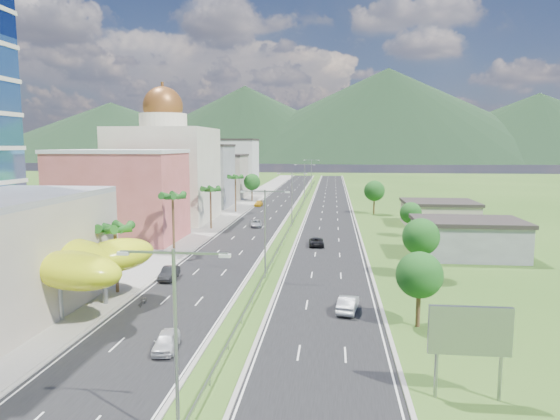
% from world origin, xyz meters
% --- Properties ---
extents(ground, '(500.00, 500.00, 0.00)m').
position_xyz_m(ground, '(0.00, 0.00, 0.00)').
color(ground, '#2D5119').
rests_on(ground, ground).
extents(road_left, '(11.00, 260.00, 0.04)m').
position_xyz_m(road_left, '(-7.50, 90.00, 0.02)').
color(road_left, black).
rests_on(road_left, ground).
extents(road_right, '(11.00, 260.00, 0.04)m').
position_xyz_m(road_right, '(7.50, 90.00, 0.02)').
color(road_right, black).
rests_on(road_right, ground).
extents(sidewalk_left, '(7.00, 260.00, 0.12)m').
position_xyz_m(sidewalk_left, '(-17.00, 90.00, 0.06)').
color(sidewalk_left, gray).
rests_on(sidewalk_left, ground).
extents(median_guardrail, '(0.10, 216.06, 0.76)m').
position_xyz_m(median_guardrail, '(0.00, 71.99, 0.62)').
color(median_guardrail, gray).
rests_on(median_guardrail, ground).
extents(streetlight_median_a, '(6.04, 0.25, 11.00)m').
position_xyz_m(streetlight_median_a, '(0.00, -25.00, 6.75)').
color(streetlight_median_a, gray).
rests_on(streetlight_median_a, ground).
extents(streetlight_median_b, '(6.04, 0.25, 11.00)m').
position_xyz_m(streetlight_median_b, '(0.00, 10.00, 6.75)').
color(streetlight_median_b, gray).
rests_on(streetlight_median_b, ground).
extents(streetlight_median_c, '(6.04, 0.25, 11.00)m').
position_xyz_m(streetlight_median_c, '(0.00, 50.00, 6.75)').
color(streetlight_median_c, gray).
rests_on(streetlight_median_c, ground).
extents(streetlight_median_d, '(6.04, 0.25, 11.00)m').
position_xyz_m(streetlight_median_d, '(0.00, 95.00, 6.75)').
color(streetlight_median_d, gray).
rests_on(streetlight_median_d, ground).
extents(streetlight_median_e, '(6.04, 0.25, 11.00)m').
position_xyz_m(streetlight_median_e, '(0.00, 140.00, 6.75)').
color(streetlight_median_e, gray).
rests_on(streetlight_median_e, ground).
extents(lime_canopy, '(18.00, 15.00, 7.40)m').
position_xyz_m(lime_canopy, '(-20.00, -4.00, 4.99)').
color(lime_canopy, '#D6E316').
rests_on(lime_canopy, ground).
extents(pink_shophouse, '(20.00, 15.00, 15.00)m').
position_xyz_m(pink_shophouse, '(-28.00, 32.00, 7.50)').
color(pink_shophouse, '#BB564C').
rests_on(pink_shophouse, ground).
extents(domed_building, '(20.00, 20.00, 28.70)m').
position_xyz_m(domed_building, '(-28.00, 55.00, 11.35)').
color(domed_building, beige).
rests_on(domed_building, ground).
extents(midrise_grey, '(16.00, 15.00, 16.00)m').
position_xyz_m(midrise_grey, '(-27.00, 80.00, 8.00)').
color(midrise_grey, slate).
rests_on(midrise_grey, ground).
extents(midrise_beige, '(16.00, 15.00, 13.00)m').
position_xyz_m(midrise_beige, '(-27.00, 102.00, 6.50)').
color(midrise_beige, gray).
rests_on(midrise_beige, ground).
extents(midrise_white, '(16.00, 15.00, 18.00)m').
position_xyz_m(midrise_white, '(-27.00, 125.00, 9.00)').
color(midrise_white, silver).
rests_on(midrise_white, ground).
extents(billboard, '(5.20, 0.35, 6.20)m').
position_xyz_m(billboard, '(17.00, -18.00, 4.42)').
color(billboard, gray).
rests_on(billboard, ground).
extents(shed_near, '(15.00, 10.00, 5.00)m').
position_xyz_m(shed_near, '(28.00, 25.00, 2.50)').
color(shed_near, slate).
rests_on(shed_near, ground).
extents(shed_far, '(14.00, 12.00, 4.40)m').
position_xyz_m(shed_far, '(30.00, 55.00, 2.20)').
color(shed_far, gray).
rests_on(shed_far, ground).
extents(palm_tree_b, '(3.60, 3.60, 8.10)m').
position_xyz_m(palm_tree_b, '(-15.50, 2.00, 7.06)').
color(palm_tree_b, '#47301C').
rests_on(palm_tree_b, ground).
extents(palm_tree_c, '(3.60, 3.60, 9.60)m').
position_xyz_m(palm_tree_c, '(-15.50, 22.00, 8.50)').
color(palm_tree_c, '#47301C').
rests_on(palm_tree_c, ground).
extents(palm_tree_d, '(3.60, 3.60, 8.60)m').
position_xyz_m(palm_tree_d, '(-15.50, 45.00, 7.54)').
color(palm_tree_d, '#47301C').
rests_on(palm_tree_d, ground).
extents(palm_tree_e, '(3.60, 3.60, 9.40)m').
position_xyz_m(palm_tree_e, '(-15.50, 70.00, 8.31)').
color(palm_tree_e, '#47301C').
rests_on(palm_tree_e, ground).
extents(leafy_tree_lfar, '(4.90, 4.90, 8.05)m').
position_xyz_m(leafy_tree_lfar, '(-15.50, 95.00, 5.58)').
color(leafy_tree_lfar, '#47301C').
rests_on(leafy_tree_lfar, ground).
extents(leafy_tree_ra, '(4.20, 4.20, 6.90)m').
position_xyz_m(leafy_tree_ra, '(16.00, -5.00, 4.78)').
color(leafy_tree_ra, '#47301C').
rests_on(leafy_tree_ra, ground).
extents(leafy_tree_rb, '(4.55, 4.55, 7.47)m').
position_xyz_m(leafy_tree_rb, '(19.00, 12.00, 5.18)').
color(leafy_tree_rb, '#47301C').
rests_on(leafy_tree_rb, ground).
extents(leafy_tree_rc, '(3.85, 3.85, 6.33)m').
position_xyz_m(leafy_tree_rc, '(22.00, 40.00, 4.37)').
color(leafy_tree_rc, '#47301C').
rests_on(leafy_tree_rc, ground).
extents(leafy_tree_rd, '(4.90, 4.90, 8.05)m').
position_xyz_m(leafy_tree_rd, '(18.00, 70.00, 5.58)').
color(leafy_tree_rd, '#47301C').
rests_on(leafy_tree_rd, ground).
extents(mountain_ridge, '(860.00, 140.00, 90.00)m').
position_xyz_m(mountain_ridge, '(60.00, 450.00, 0.00)').
color(mountain_ridge, black).
rests_on(mountain_ridge, ground).
extents(car_white_near_left, '(2.25, 4.47, 1.46)m').
position_xyz_m(car_white_near_left, '(-4.92, -12.60, 0.77)').
color(car_white_near_left, silver).
rests_on(car_white_near_left, road_left).
extents(car_dark_left, '(1.85, 4.72, 1.53)m').
position_xyz_m(car_dark_left, '(-11.60, 8.09, 0.81)').
color(car_dark_left, black).
rests_on(car_dark_left, road_left).
extents(car_silver_mid_left, '(3.01, 5.13, 1.34)m').
position_xyz_m(car_silver_mid_left, '(-7.08, 48.44, 0.71)').
color(car_silver_mid_left, '#A2A5AA').
rests_on(car_silver_mid_left, road_left).
extents(car_yellow_far_left, '(2.02, 4.65, 1.33)m').
position_xyz_m(car_yellow_far_left, '(-11.69, 82.43, 0.71)').
color(car_yellow_far_left, gold).
rests_on(car_yellow_far_left, road_left).
extents(car_silver_right, '(2.46, 5.07, 1.60)m').
position_xyz_m(car_silver_right, '(9.81, -1.64, 0.84)').
color(car_silver_right, '#A2A3A9').
rests_on(car_silver_right, road_right).
extents(car_dark_far_right, '(2.64, 5.19, 1.41)m').
position_xyz_m(car_dark_far_right, '(5.60, 30.49, 0.74)').
color(car_dark_far_right, black).
rests_on(car_dark_far_right, road_right).
extents(motorcycle, '(0.54, 1.77, 1.13)m').
position_xyz_m(motorcycle, '(-11.01, -1.91, 0.61)').
color(motorcycle, black).
rests_on(motorcycle, road_left).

